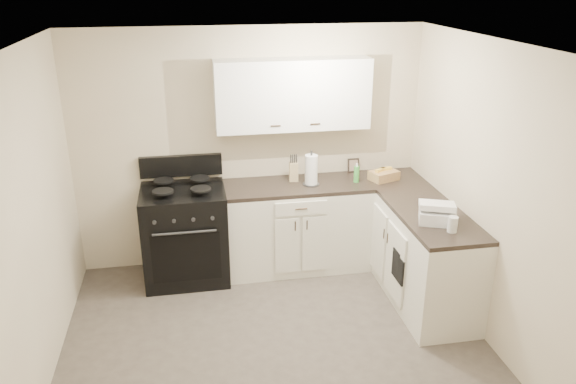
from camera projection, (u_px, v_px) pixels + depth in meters
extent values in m
plane|color=#473F38|center=(279.00, 356.00, 4.67)|extent=(3.60, 3.60, 0.00)
plane|color=white|center=(277.00, 49.00, 3.75)|extent=(3.60, 3.60, 0.00)
plane|color=beige|center=(250.00, 149.00, 5.86)|extent=(3.60, 0.00, 3.60)
plane|color=beige|center=(498.00, 202.00, 4.51)|extent=(0.00, 3.60, 3.60)
plane|color=beige|center=(24.00, 238.00, 3.91)|extent=(0.00, 3.60, 3.60)
plane|color=beige|center=(342.00, 378.00, 2.56)|extent=(3.60, 0.00, 3.60)
cube|color=silver|center=(295.00, 227.00, 5.95)|extent=(1.55, 0.60, 0.90)
cube|color=silver|center=(414.00, 247.00, 5.53)|extent=(0.60, 1.90, 0.90)
cube|color=black|center=(295.00, 186.00, 5.78)|extent=(1.55, 0.60, 0.04)
cube|color=black|center=(418.00, 203.00, 5.36)|extent=(0.60, 1.90, 0.04)
cube|color=white|center=(293.00, 94.00, 5.58)|extent=(1.55, 0.30, 0.70)
cube|color=black|center=(186.00, 236.00, 5.73)|extent=(0.83, 0.71, 1.01)
cube|color=tan|center=(294.00, 172.00, 5.83)|extent=(0.10, 0.09, 0.20)
cylinder|color=white|center=(311.00, 170.00, 5.71)|extent=(0.17, 0.17, 0.31)
cylinder|color=green|center=(356.00, 174.00, 5.80)|extent=(0.07, 0.07, 0.17)
cube|color=black|center=(353.00, 165.00, 6.09)|extent=(0.12, 0.04, 0.15)
cube|color=tan|center=(384.00, 175.00, 5.88)|extent=(0.33, 0.27, 0.10)
cube|color=white|center=(437.00, 215.00, 4.90)|extent=(0.39, 0.38, 0.11)
cylinder|color=silver|center=(453.00, 224.00, 4.69)|extent=(0.10, 0.10, 0.14)
cube|color=black|center=(400.00, 271.00, 5.06)|extent=(0.02, 0.14, 0.25)
cube|color=black|center=(396.00, 264.00, 5.15)|extent=(0.02, 0.16, 0.27)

